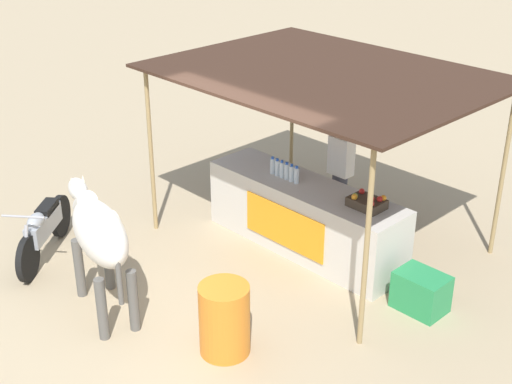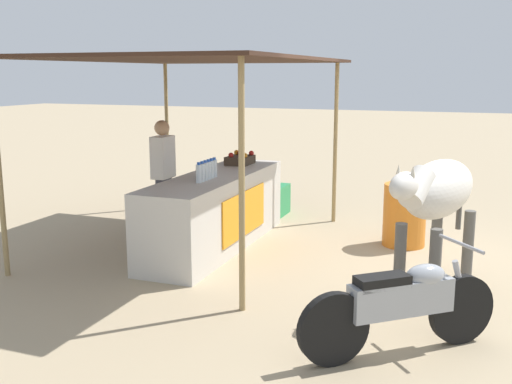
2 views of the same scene
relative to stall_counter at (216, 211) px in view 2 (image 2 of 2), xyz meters
The scene contains 10 objects.
ground_plane 2.25m from the stall_counter, 90.00° to the right, with size 60.00×60.00×0.00m, color tan.
stall_counter is the anchor object (origin of this frame).
stall_awning 1.90m from the stall_counter, 90.00° to the left, with size 4.20×3.20×2.45m.
water_bottle_row 0.69m from the stall_counter, behind, with size 0.52×0.07×0.25m.
fruit_crate 1.13m from the stall_counter, ahead, with size 0.44×0.32×0.18m.
vendor_behind_counter 0.84m from the stall_counter, 91.45° to the left, with size 0.34×0.22×1.65m.
cooler_box 2.00m from the stall_counter, ahead, with size 0.60×0.44×0.48m, color #268C4C.
water_barrel 2.50m from the stall_counter, 67.85° to the right, with size 0.56×0.56×0.83m, color orange.
cow 2.93m from the stall_counter, 103.19° to the right, with size 1.84×0.90×1.44m.
motorcycle_parked 3.53m from the stall_counter, 130.13° to the right, with size 1.22×1.43×0.90m.
Camera 2 is at (-6.96, -1.00, 2.26)m, focal length 42.00 mm.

